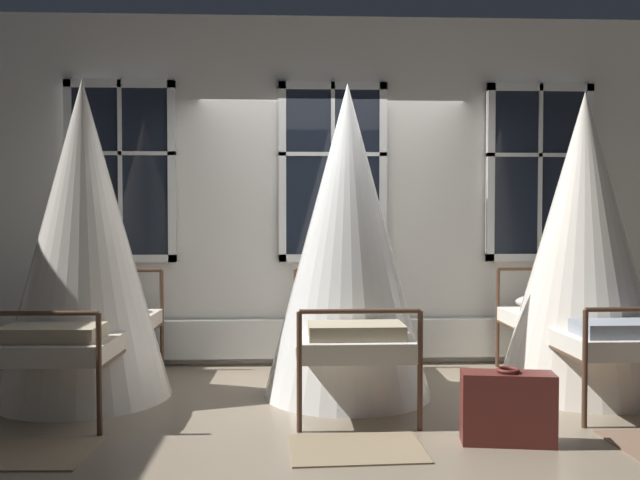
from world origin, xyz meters
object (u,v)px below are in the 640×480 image
Objects in this scene: cot_second at (347,245)px; cot_first at (84,244)px; suitcase_dark at (508,408)px; cot_third at (583,247)px.

cot_first is at bearing 89.67° from cot_second.
cot_first is 3.30m from suitcase_dark.
suitcase_dark is at bearing -144.05° from cot_second.
cot_third is (1.88, 0.01, -0.02)m from cot_second.
cot_second is 4.17× the size of suitcase_dark.
cot_second is at bearing -88.47° from cot_first.
cot_second reaches higher than cot_third.
cot_third is 4.10× the size of suitcase_dark.
cot_second is (2.03, 0.00, -0.01)m from cot_first.
cot_first is at bearing 89.75° from cot_third.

